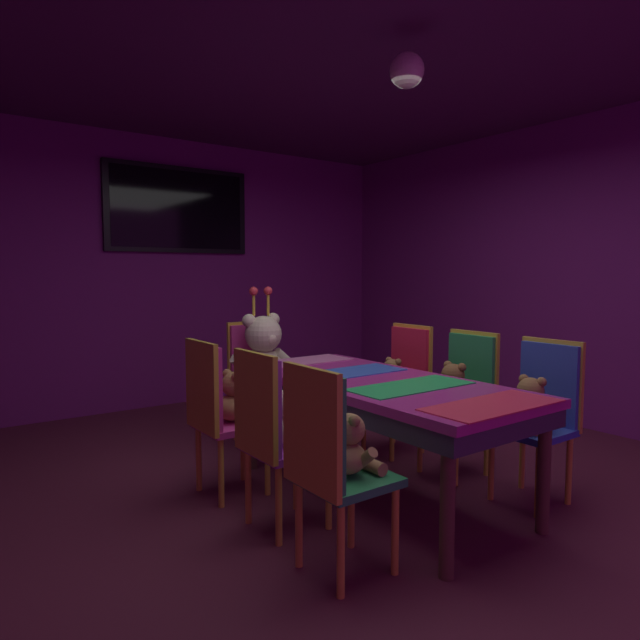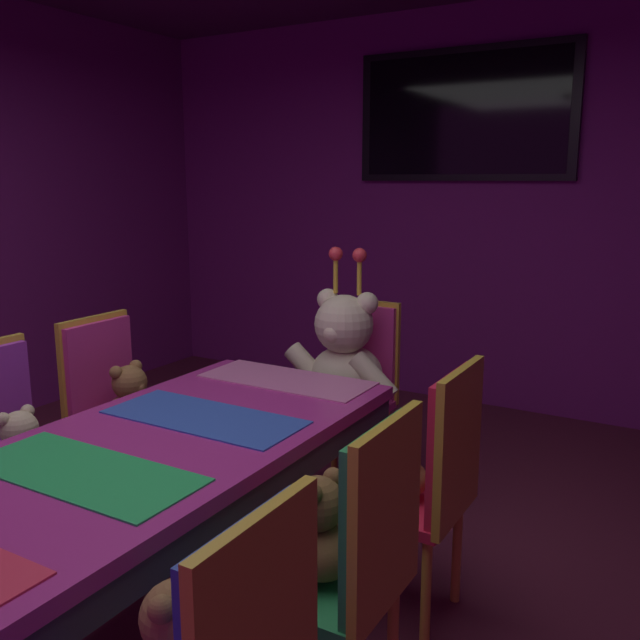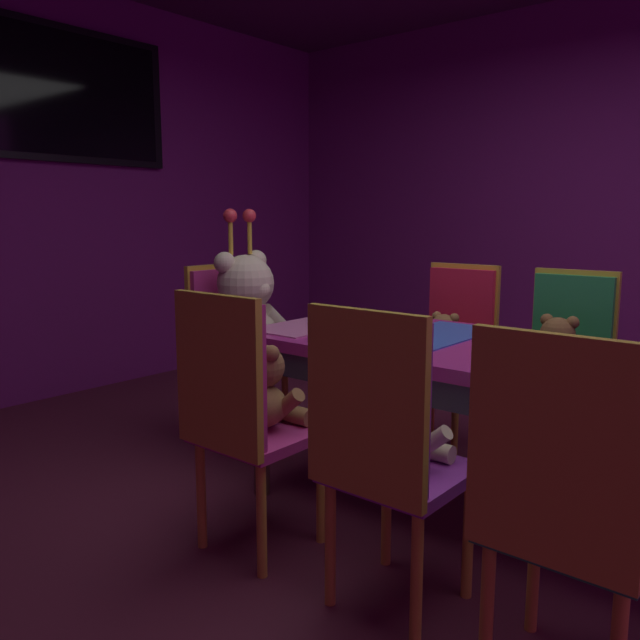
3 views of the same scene
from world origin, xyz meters
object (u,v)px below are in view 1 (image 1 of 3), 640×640
(wall_tv, at_px, (179,210))
(pendant_light, at_px, (407,70))
(teddy_left_2, at_px, (235,399))
(chair_right_0, at_px, (543,403))
(teddy_left_0, at_px, (350,448))
(chair_left_1, at_px, (268,423))
(chair_right_2, at_px, (405,374))
(teddy_right_2, at_px, (391,379))
(chair_right_1, at_px, (466,387))
(chair_left_2, at_px, (214,403))
(teddy_right_0, at_px, (530,406))
(throne_chair, at_px, (254,368))
(chair_left_0, at_px, (325,451))
(teddy_right_1, at_px, (452,389))
(banquet_table, at_px, (378,393))
(king_teddy_bear, at_px, (264,356))
(teddy_left_1, at_px, (291,422))

(wall_tv, xyz_separation_m, pendant_light, (0.06, -3.27, 0.50))
(teddy_left_2, bearing_deg, chair_right_0, -38.69)
(teddy_left_0, height_order, chair_right_0, chair_right_0)
(chair_left_1, height_order, chair_right_2, same)
(teddy_right_2, bearing_deg, chair_right_1, 103.60)
(chair_left_2, xyz_separation_m, teddy_right_0, (1.49, -1.20, -0.00))
(throne_chair, bearing_deg, chair_right_2, 40.12)
(teddy_left_0, bearing_deg, chair_left_0, 180.00)
(teddy_left_0, distance_m, teddy_right_2, 1.78)
(wall_tv, bearing_deg, chair_left_0, -102.76)
(teddy_left_2, height_order, teddy_right_1, same)
(chair_left_2, xyz_separation_m, chair_right_2, (1.64, 0.00, 0.00))
(teddy_right_0, bearing_deg, teddy_left_0, -1.75)
(teddy_right_0, bearing_deg, teddy_right_1, -90.14)
(banquet_table, height_order, chair_left_0, chair_left_0)
(teddy_right_1, bearing_deg, teddy_left_0, 22.33)
(chair_right_0, distance_m, chair_right_2, 1.20)
(king_teddy_bear, bearing_deg, chair_left_1, -29.75)
(banquet_table, bearing_deg, teddy_left_0, -140.07)
(chair_left_0, height_order, teddy_left_0, chair_left_0)
(chair_left_2, bearing_deg, teddy_left_0, -83.11)
(banquet_table, height_order, chair_left_2, chair_left_2)
(chair_left_2, distance_m, teddy_right_1, 1.61)
(chair_right_1, bearing_deg, teddy_left_2, -21.79)
(teddy_right_2, distance_m, king_teddy_bear, 1.05)
(chair_right_0, distance_m, teddy_right_2, 1.21)
(teddy_left_0, xyz_separation_m, teddy_right_1, (1.36, 0.56, 0.01))
(teddy_left_1, relative_size, chair_right_2, 0.31)
(throne_chair, distance_m, pendant_light, 2.59)
(wall_tv, bearing_deg, chair_right_0, -77.72)
(king_teddy_bear, bearing_deg, chair_right_1, 30.18)
(teddy_left_1, xyz_separation_m, wall_tv, (0.66, 3.13, 1.47))
(banquet_table, relative_size, chair_left_0, 2.05)
(chair_left_0, xyz_separation_m, teddy_right_0, (1.50, -0.04, -0.00))
(chair_right_2, bearing_deg, chair_left_1, 20.61)
(chair_right_2, bearing_deg, teddy_right_1, 76.49)
(chair_right_1, xyz_separation_m, chair_right_2, (-0.00, 0.60, 0.00))
(chair_left_1, relative_size, wall_tv, 0.64)
(chair_left_0, xyz_separation_m, king_teddy_bear, (0.83, 1.96, 0.13))
(chair_left_1, xyz_separation_m, teddy_right_1, (1.47, 0.00, 0.00))
(teddy_right_1, relative_size, teddy_right_2, 1.16)
(chair_left_1, height_order, throne_chair, same)
(chair_left_0, bearing_deg, teddy_right_2, 37.65)
(teddy_left_2, bearing_deg, chair_right_1, -21.79)
(teddy_left_1, bearing_deg, teddy_right_0, -24.17)
(banquet_table, distance_m, king_teddy_bear, 1.38)
(chair_left_1, xyz_separation_m, wall_tv, (0.80, 3.13, 1.45))
(teddy_left_2, xyz_separation_m, teddy_right_1, (1.35, -0.60, -0.00))
(wall_tv, bearing_deg, king_teddy_bear, -90.00)
(chair_left_2, relative_size, teddy_right_2, 3.32)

